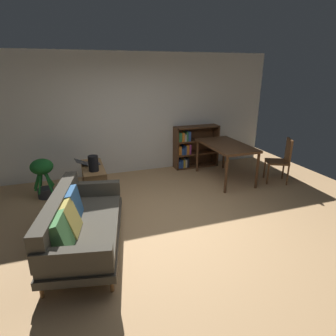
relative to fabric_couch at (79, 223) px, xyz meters
The scene contains 10 objects.
ground_plane 1.45m from the fabric_couch, ahead, with size 8.16×8.16×0.00m, color tan.
back_wall_panel 3.31m from the fabric_couch, 63.96° to the left, with size 6.80×0.10×2.70m, color silver.
fabric_couch is the anchor object (origin of this frame).
media_console 1.77m from the fabric_couch, 78.46° to the left, with size 0.40×1.05×0.58m.
open_laptop 1.94m from the fabric_couch, 81.33° to the left, with size 0.48×0.34×0.12m.
desk_speaker 1.56m from the fabric_couch, 76.52° to the left, with size 0.18×0.18×0.29m.
potted_floor_plant 1.98m from the fabric_couch, 106.20° to the left, with size 0.41×0.48×0.77m.
dining_table 3.57m from the fabric_couch, 27.02° to the left, with size 0.82×1.43×0.80m.
dining_chair_near 4.36m from the fabric_couch, 14.41° to the left, with size 0.57×0.56×0.96m.
bookshelf 3.90m from the fabric_couch, 43.09° to the left, with size 1.11×0.32×1.03m.
Camera 1 is at (-1.34, -3.66, 2.33)m, focal length 30.01 mm.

